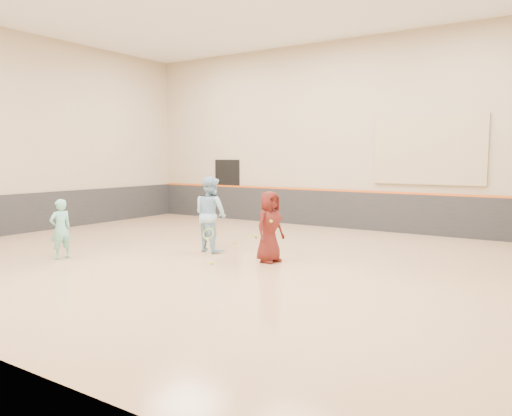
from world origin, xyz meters
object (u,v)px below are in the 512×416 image
Objects in this scene: spare_racket at (255,236)px; young_man at (270,227)px; girl at (61,229)px; instructor at (211,214)px.

young_man is at bearing -51.42° from spare_racket.
girl is 2.06× the size of spare_racket.
spare_racket is at bearing 47.69° from young_man.
instructor is at bearing -81.98° from spare_racket.
spare_racket is (1.92, 5.07, -0.66)m from girl.
young_man reaches higher than spare_racket.
girl is at bearing -110.72° from spare_racket.
girl reaches higher than spare_racket.
girl is 0.87× the size of young_man.
girl is 3.44m from instructor.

